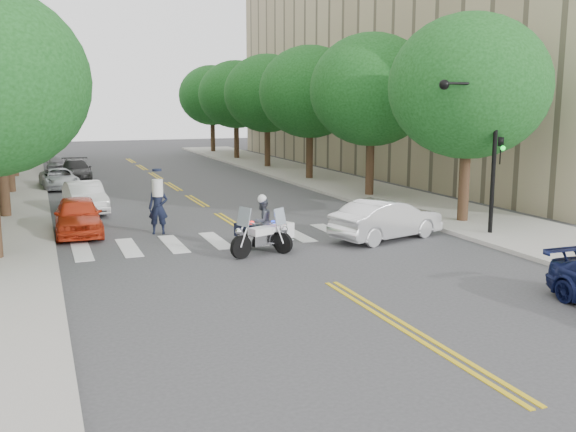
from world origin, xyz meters
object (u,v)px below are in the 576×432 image
motorcycle_parked (267,236)px  officer_standing (158,208)px  motorcycle_police (261,225)px  convertible (387,219)px

motorcycle_parked → officer_standing: size_ratio=1.23×
motorcycle_parked → officer_standing: bearing=10.1°
motorcycle_police → officer_standing: (-2.76, 3.95, 0.15)m
motorcycle_parked → convertible: bearing=-106.1°
officer_standing → convertible: bearing=-11.1°
motorcycle_parked → officer_standing: (-2.79, 4.48, 0.42)m
motorcycle_parked → convertible: 4.83m
motorcycle_police → convertible: (4.84, -0.05, -0.11)m
motorcycle_police → motorcycle_parked: bearing=61.4°
convertible → motorcycle_parked: bearing=80.2°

